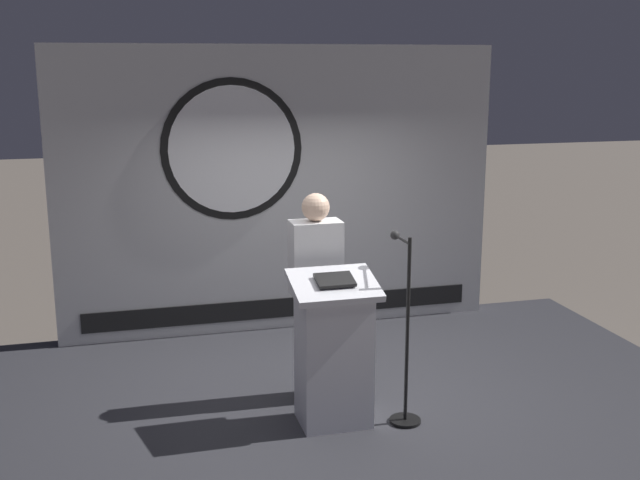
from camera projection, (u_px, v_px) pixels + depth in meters
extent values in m
plane|color=#6B6056|center=(330.00, 433.00, 6.41)|extent=(40.00, 40.00, 0.00)
cube|color=#333338|center=(330.00, 416.00, 6.38)|extent=(6.40, 4.00, 0.30)
cube|color=silver|center=(281.00, 191.00, 7.77)|extent=(4.42, 0.10, 2.84)
cylinder|color=black|center=(232.00, 150.00, 7.50)|extent=(1.37, 0.02, 1.37)
cylinder|color=white|center=(232.00, 150.00, 7.49)|extent=(1.22, 0.02, 1.22)
cube|color=black|center=(283.00, 308.00, 7.98)|extent=(3.98, 0.02, 0.20)
cube|color=silver|center=(334.00, 356.00, 5.84)|extent=(0.52, 0.40, 1.06)
cube|color=silver|center=(334.00, 285.00, 5.71)|extent=(0.64, 0.50, 0.17)
cube|color=black|center=(335.00, 280.00, 5.68)|extent=(0.28, 0.20, 0.07)
cylinder|color=black|center=(316.00, 346.00, 6.30)|extent=(0.26, 0.26, 0.88)
cube|color=white|center=(316.00, 258.00, 6.14)|extent=(0.40, 0.24, 0.59)
sphere|color=beige|center=(316.00, 207.00, 6.05)|extent=(0.22, 0.22, 0.22)
cylinder|color=black|center=(405.00, 420.00, 5.94)|extent=(0.24, 0.24, 0.02)
cylinder|color=black|center=(407.00, 332.00, 5.78)|extent=(0.03, 0.03, 1.45)
cylinder|color=black|center=(402.00, 240.00, 5.78)|extent=(0.02, 0.31, 0.02)
sphere|color=#262626|center=(395.00, 235.00, 5.92)|extent=(0.07, 0.07, 0.07)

